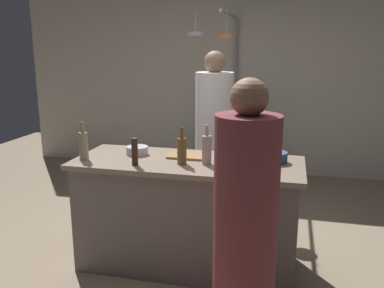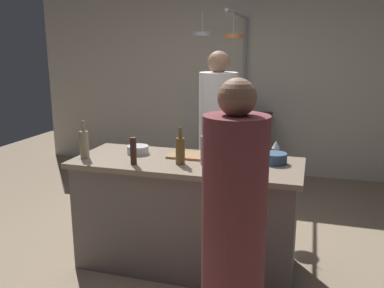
% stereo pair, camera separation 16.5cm
% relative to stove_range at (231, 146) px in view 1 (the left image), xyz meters
% --- Properties ---
extents(ground_plane, '(9.00, 9.00, 0.00)m').
position_rel_stove_range_xyz_m(ground_plane, '(0.00, -2.45, -0.45)').
color(ground_plane, gray).
extents(back_wall, '(6.40, 0.16, 2.60)m').
position_rel_stove_range_xyz_m(back_wall, '(0.00, 0.40, 0.85)').
color(back_wall, beige).
rests_on(back_wall, ground_plane).
extents(kitchen_island, '(1.80, 0.72, 0.90)m').
position_rel_stove_range_xyz_m(kitchen_island, '(0.00, -2.45, 0.01)').
color(kitchen_island, slate).
rests_on(kitchen_island, ground_plane).
extents(stove_range, '(0.80, 0.64, 0.89)m').
position_rel_stove_range_xyz_m(stove_range, '(0.00, 0.00, 0.00)').
color(stove_range, '#47474C').
rests_on(stove_range, ground_plane).
extents(chef, '(0.37, 0.37, 1.74)m').
position_rel_stove_range_xyz_m(chef, '(0.05, -1.59, 0.36)').
color(chef, white).
rests_on(chef, ground_plane).
extents(bar_stool_right, '(0.28, 0.28, 0.68)m').
position_rel_stove_range_xyz_m(bar_stool_right, '(0.52, -3.07, -0.07)').
color(bar_stool_right, '#4C4C51').
rests_on(bar_stool_right, ground_plane).
extents(guest_right, '(0.34, 0.34, 1.62)m').
position_rel_stove_range_xyz_m(guest_right, '(0.56, -3.41, 0.31)').
color(guest_right, brown).
rests_on(guest_right, ground_plane).
extents(overhead_pot_rack, '(0.57, 1.33, 2.17)m').
position_rel_stove_range_xyz_m(overhead_pot_rack, '(-0.06, -0.33, 1.16)').
color(overhead_pot_rack, gray).
rests_on(overhead_pot_rack, ground_plane).
extents(cutting_board, '(0.32, 0.22, 0.02)m').
position_rel_stove_range_xyz_m(cutting_board, '(-0.02, -2.34, 0.46)').
color(cutting_board, '#997047').
rests_on(cutting_board, kitchen_island).
extents(pepper_mill, '(0.05, 0.05, 0.21)m').
position_rel_stove_range_xyz_m(pepper_mill, '(-0.35, -2.67, 0.56)').
color(pepper_mill, '#382319').
rests_on(pepper_mill, kitchen_island).
extents(wine_bottle_white, '(0.07, 0.07, 0.31)m').
position_rel_stove_range_xyz_m(wine_bottle_white, '(-0.80, -2.62, 0.57)').
color(wine_bottle_white, gray).
rests_on(wine_bottle_white, kitchen_island).
extents(wine_bottle_rose, '(0.07, 0.07, 0.30)m').
position_rel_stove_range_xyz_m(wine_bottle_rose, '(0.17, -2.51, 0.57)').
color(wine_bottle_rose, '#B78C8E').
rests_on(wine_bottle_rose, kitchen_island).
extents(wine_bottle_dark, '(0.07, 0.07, 0.32)m').
position_rel_stove_range_xyz_m(wine_bottle_dark, '(0.29, -2.44, 0.58)').
color(wine_bottle_dark, black).
rests_on(wine_bottle_dark, kitchen_island).
extents(wine_bottle_red, '(0.07, 0.07, 0.30)m').
position_rel_stove_range_xyz_m(wine_bottle_red, '(0.23, -2.30, 0.57)').
color(wine_bottle_red, '#143319').
rests_on(wine_bottle_red, kitchen_island).
extents(wine_bottle_amber, '(0.07, 0.07, 0.29)m').
position_rel_stove_range_xyz_m(wine_bottle_amber, '(-0.02, -2.56, 0.56)').
color(wine_bottle_amber, brown).
rests_on(wine_bottle_amber, kitchen_island).
extents(wine_glass_near_right_guest, '(0.07, 0.07, 0.15)m').
position_rel_stove_range_xyz_m(wine_glass_near_right_guest, '(0.38, -2.36, 0.56)').
color(wine_glass_near_right_guest, silver).
rests_on(wine_glass_near_right_guest, kitchen_island).
extents(wine_glass_near_left_guest, '(0.07, 0.07, 0.15)m').
position_rel_stove_range_xyz_m(wine_glass_near_left_guest, '(0.66, -2.18, 0.56)').
color(wine_glass_near_left_guest, silver).
rests_on(wine_glass_near_left_guest, kitchen_island).
extents(mixing_bowl_steel, '(0.18, 0.18, 0.07)m').
position_rel_stove_range_xyz_m(mixing_bowl_steel, '(-0.46, -2.36, 0.49)').
color(mixing_bowl_steel, '#B7B7BC').
rests_on(mixing_bowl_steel, kitchen_island).
extents(mixing_bowl_blue, '(0.19, 0.19, 0.08)m').
position_rel_stove_range_xyz_m(mixing_bowl_blue, '(0.67, -2.33, 0.49)').
color(mixing_bowl_blue, '#334C6B').
rests_on(mixing_bowl_blue, kitchen_island).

